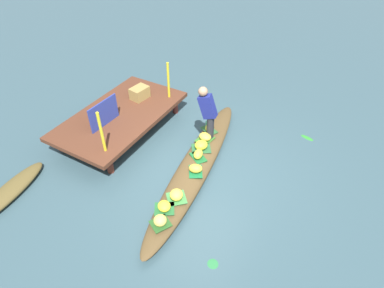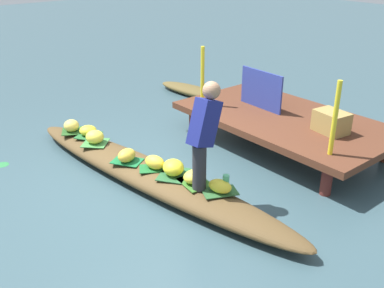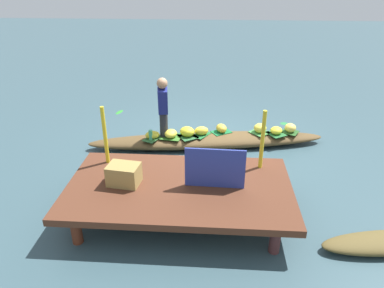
{
  "view_description": "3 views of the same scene",
  "coord_description": "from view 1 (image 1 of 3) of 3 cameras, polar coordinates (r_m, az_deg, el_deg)",
  "views": [
    {
      "loc": [
        -4.35,
        -2.4,
        4.85
      ],
      "look_at": [
        0.19,
        0.21,
        0.49
      ],
      "focal_mm": 30.48,
      "sensor_mm": 36.0,
      "label": 1
    },
    {
      "loc": [
        4.23,
        -2.78,
        2.84
      ],
      "look_at": [
        0.2,
        0.56,
        0.47
      ],
      "focal_mm": 41.44,
      "sensor_mm": 36.0,
      "label": 2
    },
    {
      "loc": [
        -0.14,
        6.55,
        3.26
      ],
      "look_at": [
        0.26,
        0.63,
        0.35
      ],
      "focal_mm": 33.56,
      "sensor_mm": 36.0,
      "label": 3
    }
  ],
  "objects": [
    {
      "name": "market_banner",
      "position": [
        7.47,
        -15.17,
        5.2
      ],
      "size": [
        0.84,
        0.06,
        0.59
      ],
      "primitive_type": "cube",
      "rotation": [
        0.0,
        0.0,
        -0.04
      ],
      "color": "navy",
      "rests_on": "dock_platform"
    },
    {
      "name": "railing_post_west",
      "position": [
        6.62,
        -15.56,
        1.99
      ],
      "size": [
        0.06,
        0.06,
        0.93
      ],
      "primitive_type": "cylinder",
      "color": "yellow",
      "rests_on": "dock_platform"
    },
    {
      "name": "banana_bunch_0",
      "position": [
        7.54,
        3.03,
        2.9
      ],
      "size": [
        0.32,
        0.26,
        0.15
      ],
      "primitive_type": "ellipsoid",
      "rotation": [
        0.0,
        0.0,
        3.44
      ],
      "color": "yellow",
      "rests_on": "vendor_boat"
    },
    {
      "name": "banana_bunch_3",
      "position": [
        5.66,
        -5.6,
        -13.15
      ],
      "size": [
        0.3,
        0.3,
        0.18
      ],
      "primitive_type": "ellipsoid",
      "rotation": [
        0.0,
        0.0,
        1.12
      ],
      "color": "#F9D357",
      "rests_on": "vendor_boat"
    },
    {
      "name": "leaf_mat_2",
      "position": [
        7.31,
        2.29,
        0.82
      ],
      "size": [
        0.43,
        0.36,
        0.01
      ],
      "primitive_type": "cube",
      "rotation": [
        0.0,
        0.0,
        2.99
      ],
      "color": "#356C25",
      "rests_on": "vendor_boat"
    },
    {
      "name": "leaf_mat_1",
      "position": [
        7.06,
        1.61,
        -0.78
      ],
      "size": [
        0.51,
        0.53,
        0.01
      ],
      "primitive_type": "cube",
      "rotation": [
        0.0,
        0.0,
        2.16
      ],
      "color": "#275A31",
      "rests_on": "vendor_boat"
    },
    {
      "name": "canal_water",
      "position": [
        6.95,
        0.72,
        -4.52
      ],
      "size": [
        40.0,
        40.0,
        0.0
      ],
      "primitive_type": "plane",
      "color": "#354F57",
      "rests_on": "ground"
    },
    {
      "name": "banana_bunch_7",
      "position": [
        6.79,
        1.09,
        -1.77
      ],
      "size": [
        0.31,
        0.24,
        0.17
      ],
      "primitive_type": "ellipsoid",
      "rotation": [
        0.0,
        0.0,
        3.38
      ],
      "color": "yellow",
      "rests_on": "vendor_boat"
    },
    {
      "name": "produce_crate",
      "position": [
        8.33,
        -9.15,
        8.83
      ],
      "size": [
        0.48,
        0.38,
        0.3
      ],
      "primitive_type": "cube",
      "rotation": [
        0.0,
        0.0,
        -0.14
      ],
      "color": "olive",
      "rests_on": "dock_platform"
    },
    {
      "name": "banana_bunch_6",
      "position": [
        5.87,
        -4.89,
        -10.77
      ],
      "size": [
        0.33,
        0.34,
        0.15
      ],
      "primitive_type": "ellipsoid",
      "rotation": [
        0.0,
        0.0,
        0.94
      ],
      "color": "yellow",
      "rests_on": "vendor_boat"
    },
    {
      "name": "leaf_mat_4",
      "position": [
        6.07,
        -2.73,
        -9.44
      ],
      "size": [
        0.48,
        0.48,
        0.01
      ],
      "primitive_type": "cube",
      "rotation": [
        0.0,
        0.0,
        2.34
      ],
      "color": "#3F823F",
      "rests_on": "vendor_boat"
    },
    {
      "name": "leaf_mat_7",
      "position": [
        6.85,
        1.09,
        -2.31
      ],
      "size": [
        0.41,
        0.46,
        0.01
      ],
      "primitive_type": "cube",
      "rotation": [
        0.0,
        0.0,
        0.99
      ],
      "color": "#1B602B",
      "rests_on": "vendor_boat"
    },
    {
      "name": "vendor_boat",
      "position": [
        6.86,
        0.72,
        -3.76
      ],
      "size": [
        4.8,
        1.32,
        0.26
      ],
      "primitive_type": "ellipsoid",
      "rotation": [
        0.0,
        0.0,
        0.14
      ],
      "color": "brown",
      "rests_on": "ground"
    },
    {
      "name": "vendor_person",
      "position": [
        6.99,
        2.76,
        5.9
      ],
      "size": [
        0.24,
        0.45,
        1.24
      ],
      "color": "#28282D",
      "rests_on": "vendor_boat"
    },
    {
      "name": "leaf_mat_0",
      "position": [
        7.58,
        3.01,
        2.46
      ],
      "size": [
        0.38,
        0.46,
        0.01
      ],
      "primitive_type": "cube",
      "rotation": [
        0.0,
        0.0,
        1.13
      ],
      "color": "#2A582C",
      "rests_on": "vendor_boat"
    },
    {
      "name": "water_bottle",
      "position": [
        7.56,
        2.66,
        3.29
      ],
      "size": [
        0.08,
        0.08,
        0.2
      ],
      "primitive_type": "cylinder",
      "color": "#46A772",
      "rests_on": "vendor_boat"
    },
    {
      "name": "leaf_mat_3",
      "position": [
        5.74,
        -5.54,
        -13.68
      ],
      "size": [
        0.42,
        0.41,
        0.01
      ],
      "primitive_type": "cube",
      "rotation": [
        0.0,
        0.0,
        2.64
      ],
      "color": "#265320",
      "rests_on": "vendor_boat"
    },
    {
      "name": "banana_bunch_1",
      "position": [
        7.0,
        1.62,
        -0.18
      ],
      "size": [
        0.37,
        0.35,
        0.19
      ],
      "primitive_type": "ellipsoid",
      "rotation": [
        0.0,
        0.0,
        5.87
      ],
      "color": "yellow",
      "rests_on": "vendor_boat"
    },
    {
      "name": "drifting_plant_1",
      "position": [
        8.23,
        19.5,
        1.04
      ],
      "size": [
        0.19,
        0.34,
        0.01
      ],
      "primitive_type": "ellipsoid",
      "rotation": [
        0.0,
        0.0,
        1.32
      ],
      "color": "#2C882B",
      "rests_on": "ground"
    },
    {
      "name": "drifting_plant_0",
      "position": [
        5.61,
        3.66,
        -20.19
      ],
      "size": [
        0.25,
        0.25,
        0.01
      ],
      "primitive_type": "ellipsoid",
      "rotation": [
        0.0,
        0.0,
        2.54
      ],
      "color": "#2A773D",
      "rests_on": "ground"
    },
    {
      "name": "moored_boat",
      "position": [
        7.31,
        -29.43,
        -7.38
      ],
      "size": [
        1.86,
        0.71,
        0.18
      ],
      "primitive_type": "ellipsoid",
      "rotation": [
        0.0,
        0.0,
        0.15
      ],
      "color": "brown",
      "rests_on": "ground"
    },
    {
      "name": "leaf_mat_6",
      "position": [
        5.92,
        -4.85,
        -11.23
      ],
      "size": [
        0.44,
        0.46,
        0.01
      ],
      "primitive_type": "cube",
      "rotation": [
        0.0,
        0.0,
        2.14
      ],
      "color": "#23602E",
      "rests_on": "vendor_boat"
    },
    {
      "name": "banana_bunch_2",
      "position": [
        7.26,
        2.3,
        1.29
      ],
      "size": [
        0.28,
        0.32,
        0.16
      ],
      "primitive_type": "ellipsoid",
      "rotation": [
        0.0,
        0.0,
        1.39
      ],
      "color": "yellow",
      "rests_on": "vendor_boat"
    },
    {
      "name": "railing_post_east",
      "position": [
        8.14,
        -4.16,
        11.06
      ],
      "size": [
        0.06,
        0.06,
        0.93
      ],
      "primitive_type": "cylinder",
      "color": "yellow",
      "rests_on": "dock_platform"
    },
    {
      "name": "banana_bunch_5",
      "position": [
        6.48,
        0.63,
        -4.3
      ],
      "size": [
        0.29,
        0.33,
        0.17
      ],
      "primitive_type": "ellipsoid",
      "rotation": [
        0.0,
        0.0,
        5.11
      ],
      "color": "gold",
      "rests_on": "vendor_boat"
    },
    {
      "name": "dock_platform",
      "position": [
        7.95,
        -12.37,
        4.91
      ],
      "size": [
        3.2,
        1.8,
        0.48
      ],
      "color": "#542D1D",
      "rests_on": "ground"
    },
    {
      "name": "banana_bunch_4",
      "position": [
        6.0,
        -2.76,
        -8.86
      ],
      "size": [
        0.34,
        0.33,
        0.19
      ],
      "primitive_type": "ellipsoid",
      "rotation": [
        0.0,
        0.0,
        2.03
      ],
      "color": "yellow",
      "rests_on": "vendor_boat"
    },
    {
      "name": "leaf_mat_5",
      "position": [
        6.54,
        0.63,
        -4.82
      ],
      "size": [
        0.46,
        0.42,
        0.01
      ],
      "primitive_type": "cube",
      "rotation": [
        0.0,
        0.0,
        0.55
      ],
      "color": "#176733",
      "rests_on": "vendor_boat"
    }
  ]
}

